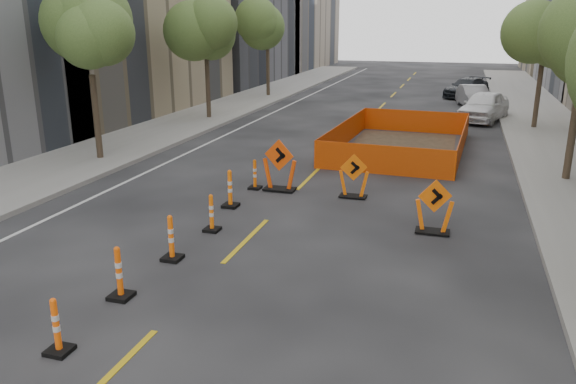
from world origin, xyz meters
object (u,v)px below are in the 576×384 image
(channelizer_3, at_px, (119,273))
(chevron_sign_center, at_px, (354,176))
(chevron_sign_right, at_px, (434,206))
(parked_car_mid, at_px, (474,96))
(channelizer_6, at_px, (230,189))
(parked_car_far, at_px, (467,88))
(parked_car_near, at_px, (484,106))
(channelizer_4, at_px, (171,238))
(chevron_sign_left, at_px, (280,165))
(channelizer_2, at_px, (56,326))
(channelizer_7, at_px, (255,174))
(channelizer_5, at_px, (211,213))

(channelizer_3, bearing_deg, chevron_sign_center, 68.23)
(chevron_sign_right, distance_m, parked_car_mid, 23.22)
(channelizer_6, distance_m, parked_car_far, 28.49)
(parked_car_near, relative_size, parked_car_far, 1.02)
(chevron_sign_center, distance_m, parked_car_mid, 21.12)
(channelizer_3, distance_m, chevron_sign_right, 7.84)
(chevron_sign_center, bearing_deg, channelizer_3, -132.44)
(channelizer_4, bearing_deg, parked_car_near, 71.58)
(channelizer_6, height_order, chevron_sign_left, chevron_sign_left)
(channelizer_3, distance_m, chevron_sign_center, 8.43)
(channelizer_6, relative_size, parked_car_near, 0.24)
(channelizer_2, bearing_deg, chevron_sign_right, 53.13)
(channelizer_6, bearing_deg, channelizer_7, 88.76)
(channelizer_7, relative_size, parked_car_far, 0.21)
(channelizer_3, xyz_separation_m, parked_car_near, (7.28, 23.60, 0.25))
(channelizer_2, height_order, channelizer_6, channelizer_6)
(channelizer_7, distance_m, parked_car_far, 26.58)
(channelizer_5, relative_size, channelizer_6, 0.88)
(channelizer_2, bearing_deg, parked_car_far, 79.98)
(channelizer_4, bearing_deg, channelizer_6, 92.94)
(channelizer_2, distance_m, parked_car_far, 36.11)
(channelizer_2, height_order, channelizer_4, channelizer_4)
(chevron_sign_center, bearing_deg, channelizer_2, -127.84)
(channelizer_2, relative_size, channelizer_7, 1.02)
(channelizer_2, bearing_deg, chevron_sign_left, 86.34)
(chevron_sign_left, bearing_deg, channelizer_3, -85.85)
(chevron_sign_center, bearing_deg, chevron_sign_right, -64.16)
(channelizer_4, xyz_separation_m, parked_car_far, (6.32, 31.65, 0.13))
(channelizer_2, distance_m, chevron_sign_center, 10.24)
(chevron_sign_center, distance_m, chevron_sign_right, 3.48)
(channelizer_7, bearing_deg, channelizer_4, -88.45)
(chevron_sign_left, distance_m, parked_car_mid, 21.62)
(channelizer_6, distance_m, chevron_sign_left, 2.21)
(channelizer_5, height_order, parked_car_mid, parked_car_mid)
(channelizer_3, distance_m, channelizer_7, 7.82)
(parked_car_near, bearing_deg, channelizer_5, -93.42)
(channelizer_3, height_order, channelizer_7, channelizer_3)
(chevron_sign_left, xyz_separation_m, parked_car_far, (5.65, 25.73, -0.17))
(channelizer_4, height_order, parked_car_near, parked_car_near)
(channelizer_4, bearing_deg, chevron_sign_left, 83.62)
(channelizer_6, bearing_deg, channelizer_2, -88.29)
(channelizer_3, distance_m, channelizer_5, 3.91)
(channelizer_3, bearing_deg, channelizer_2, -86.95)
(channelizer_2, height_order, parked_car_near, parked_car_near)
(channelizer_4, height_order, chevron_sign_right, chevron_sign_right)
(chevron_sign_center, xyz_separation_m, parked_car_far, (3.26, 25.77, -0.02))
(channelizer_6, relative_size, chevron_sign_center, 0.81)
(channelizer_3, relative_size, parked_car_far, 0.24)
(chevron_sign_center, distance_m, parked_car_near, 16.31)
(parked_car_far, bearing_deg, channelizer_6, -79.16)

